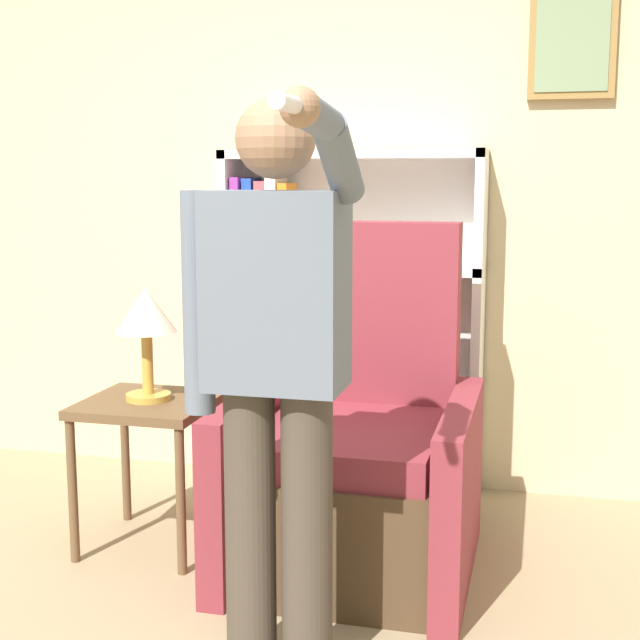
# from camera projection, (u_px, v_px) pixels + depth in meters

# --- Properties ---
(wall_back) EXTENTS (8.00, 0.11, 2.80)m
(wall_back) POSITION_uv_depth(u_px,v_px,m) (319.00, 189.00, 4.23)
(wall_back) COLOR beige
(wall_back) RESTS_ON ground_plane
(bookcase) EXTENTS (1.19, 0.28, 1.58)m
(bookcase) POSITION_uv_depth(u_px,v_px,m) (325.00, 326.00, 4.16)
(bookcase) COLOR white
(bookcase) RESTS_ON ground_plane
(armchair) EXTENTS (0.89, 0.93, 1.29)m
(armchair) POSITION_uv_depth(u_px,v_px,m) (357.00, 464.00, 3.37)
(armchair) COLOR #4C3823
(armchair) RESTS_ON ground_plane
(person_standing) EXTENTS (0.53, 0.78, 1.68)m
(person_standing) POSITION_uv_depth(u_px,v_px,m) (275.00, 359.00, 2.51)
(person_standing) COLOR #473D33
(person_standing) RESTS_ON ground_plane
(side_table) EXTENTS (0.50, 0.50, 0.60)m
(side_table) POSITION_uv_depth(u_px,v_px,m) (149.00, 422.00, 3.50)
(side_table) COLOR brown
(side_table) RESTS_ON ground_plane
(table_lamp) EXTENTS (0.24, 0.24, 0.44)m
(table_lamp) POSITION_uv_depth(u_px,v_px,m) (146.00, 318.00, 3.44)
(table_lamp) COLOR gold
(table_lamp) RESTS_ON side_table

